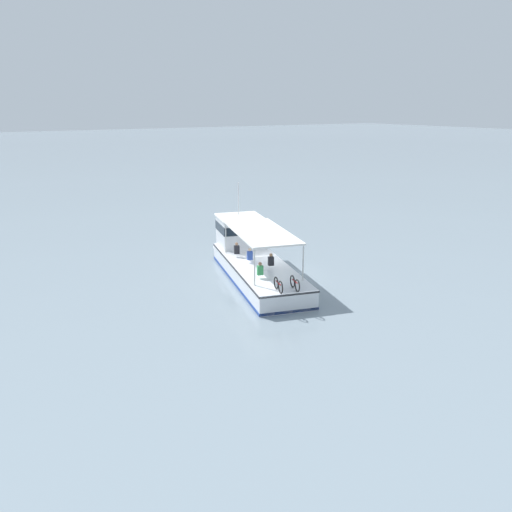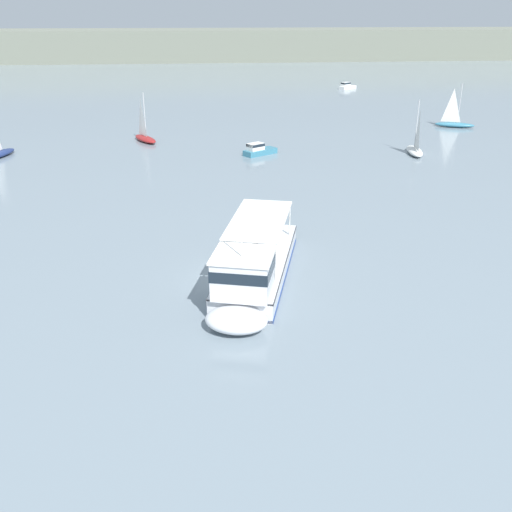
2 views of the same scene
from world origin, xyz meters
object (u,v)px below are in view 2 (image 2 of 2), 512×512
object	(u,v)px
ferry_main	(253,270)
motorboat_horizon_west	(347,86)
sailboat_far_left	(145,137)
motorboat_mid_channel	(258,150)
sailboat_horizon_east	(415,149)
sailboat_off_stern	(454,123)

from	to	relation	value
ferry_main	motorboat_horizon_west	size ratio (longest dim) A/B	3.56
ferry_main	motorboat_horizon_west	xyz separation A→B (m)	(25.99, 81.13, -0.47)
sailboat_far_left	motorboat_horizon_west	bearing A→B (deg)	51.32
sailboat_far_left	motorboat_mid_channel	size ratio (longest dim) A/B	1.45
sailboat_horizon_east	sailboat_far_left	xyz separation A→B (m)	(-28.11, 9.21, 0.00)
sailboat_off_stern	sailboat_horizon_east	bearing A→B (deg)	-126.85
sailboat_horizon_east	motorboat_mid_channel	xyz separation A→B (m)	(-16.10, 1.32, 0.00)
sailboat_horizon_east	ferry_main	bearing A→B (deg)	-124.26
sailboat_off_stern	ferry_main	bearing A→B (deg)	-125.11
ferry_main	sailboat_far_left	xyz separation A→B (m)	(-8.32, 38.26, -0.47)
motorboat_horizon_west	sailboat_far_left	distance (m)	54.91
sailboat_far_left	motorboat_mid_channel	bearing A→B (deg)	-33.29
ferry_main	sailboat_horizon_east	bearing A→B (deg)	55.74
ferry_main	motorboat_mid_channel	xyz separation A→B (m)	(3.69, 30.37, -0.47)
motorboat_horizon_west	motorboat_mid_channel	world-z (taller)	same
motorboat_horizon_west	sailboat_off_stern	bearing A→B (deg)	-83.97
ferry_main	motorboat_horizon_west	world-z (taller)	ferry_main
sailboat_far_left	ferry_main	bearing A→B (deg)	-77.73
motorboat_horizon_west	sailboat_far_left	bearing A→B (deg)	-128.68
ferry_main	sailboat_horizon_east	world-z (taller)	sailboat_horizon_east
motorboat_horizon_west	sailboat_off_stern	size ratio (longest dim) A/B	0.68
motorboat_mid_channel	sailboat_horizon_east	bearing A→B (deg)	-4.70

